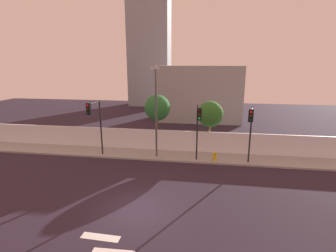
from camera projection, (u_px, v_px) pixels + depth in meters
ground_plane at (137, 210)px, 13.58m from camera, size 80.00×80.00×0.00m
sidewalk at (163, 155)px, 21.43m from camera, size 36.00×2.40×0.15m
perimeter_wall at (165, 140)px, 22.44m from camera, size 36.00×0.18×1.80m
traffic_light_left at (198, 122)px, 18.98m from camera, size 0.39×1.40×4.38m
traffic_light_center at (94, 117)px, 20.00m from camera, size 0.50×1.69×4.59m
traffic_light_right at (251, 124)px, 18.33m from camera, size 0.53×1.56×4.40m
street_lamp_curbside at (156, 105)px, 19.74m from camera, size 0.74×2.21×7.35m
fire_hydrant at (215, 156)px, 19.93m from camera, size 0.44×0.26×0.76m
roadside_tree_leftmost at (157, 108)px, 22.92m from camera, size 2.34×2.34×4.93m
roadside_tree_midleft at (210, 114)px, 22.33m from camera, size 2.31×2.31×4.47m
low_building_distant at (199, 93)px, 34.89m from camera, size 11.25×6.00×7.40m
tower_on_skyline at (150, 43)px, 45.98m from camera, size 7.31×5.00×22.81m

